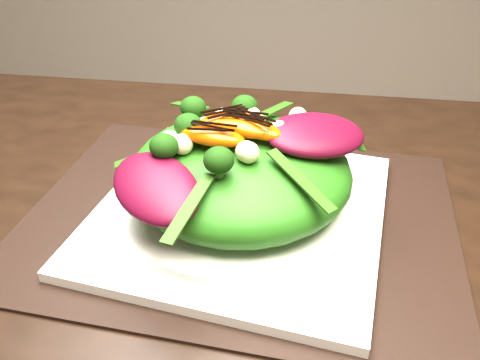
# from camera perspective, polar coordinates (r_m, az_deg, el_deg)

# --- Properties ---
(placemat) EXTENTS (0.46, 0.36, 0.00)m
(placemat) POSITION_cam_1_polar(r_m,az_deg,el_deg) (0.53, 0.00, -4.17)
(placemat) COLOR black
(placemat) RESTS_ON dining_table
(plate_base) EXTENTS (0.32, 0.32, 0.01)m
(plate_base) POSITION_cam_1_polar(r_m,az_deg,el_deg) (0.53, 0.00, -3.54)
(plate_base) COLOR white
(plate_base) RESTS_ON placemat
(salad_bowl) EXTENTS (0.27, 0.27, 0.02)m
(salad_bowl) POSITION_cam_1_polar(r_m,az_deg,el_deg) (0.52, 0.00, -2.24)
(salad_bowl) COLOR white
(salad_bowl) RESTS_ON plate_base
(lettuce_mound) EXTENTS (0.28, 0.28, 0.07)m
(lettuce_mound) POSITION_cam_1_polar(r_m,az_deg,el_deg) (0.50, 0.00, 1.00)
(lettuce_mound) COLOR #256011
(lettuce_mound) RESTS_ON salad_bowl
(radicchio_leaf) EXTENTS (0.12, 0.11, 0.02)m
(radicchio_leaf) POSITION_cam_1_polar(r_m,az_deg,el_deg) (0.49, 8.49, 5.04)
(radicchio_leaf) COLOR #3E0617
(radicchio_leaf) RESTS_ON lettuce_mound
(orange_segment) EXTENTS (0.06, 0.03, 0.02)m
(orange_segment) POSITION_cam_1_polar(r_m,az_deg,el_deg) (0.48, -0.35, 5.89)
(orange_segment) COLOR #D04003
(orange_segment) RESTS_ON lettuce_mound
(broccoli_floret) EXTENTS (0.04, 0.04, 0.04)m
(broccoli_floret) POSITION_cam_1_polar(r_m,az_deg,el_deg) (0.52, -6.77, 7.92)
(broccoli_floret) COLOR black
(broccoli_floret) RESTS_ON lettuce_mound
(macadamia_nut) EXTENTS (0.02, 0.02, 0.02)m
(macadamia_nut) POSITION_cam_1_polar(r_m,az_deg,el_deg) (0.45, 1.61, 3.96)
(macadamia_nut) COLOR beige
(macadamia_nut) RESTS_ON lettuce_mound
(balsamic_drizzle) EXTENTS (0.04, 0.01, 0.00)m
(balsamic_drizzle) POSITION_cam_1_polar(r_m,az_deg,el_deg) (0.48, -0.35, 6.79)
(balsamic_drizzle) COLOR black
(balsamic_drizzle) RESTS_ON orange_segment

